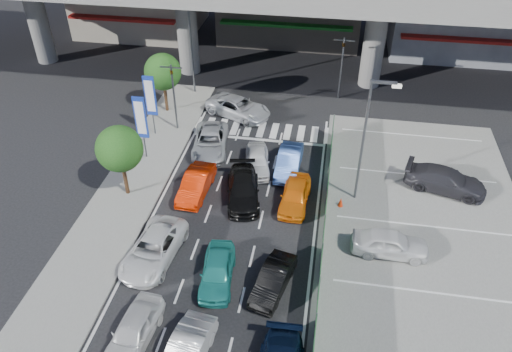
% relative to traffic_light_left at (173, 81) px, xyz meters
% --- Properties ---
extents(ground, '(120.00, 120.00, 0.00)m').
position_rel_traffic_light_left_xyz_m(ground, '(6.20, -12.00, -3.94)').
color(ground, black).
rests_on(ground, ground).
extents(parking_lot, '(12.00, 28.00, 0.06)m').
position_rel_traffic_light_left_xyz_m(parking_lot, '(17.20, -10.00, -3.91)').
color(parking_lot, slate).
rests_on(parking_lot, ground).
extents(sidewalk_left, '(4.00, 30.00, 0.12)m').
position_rel_traffic_light_left_xyz_m(sidewalk_left, '(-0.80, -8.00, -3.88)').
color(sidewalk_left, slate).
rests_on(sidewalk_left, ground).
extents(fence_run, '(0.16, 22.00, 1.80)m').
position_rel_traffic_light_left_xyz_m(fence_run, '(11.50, -11.00, -3.04)').
color(fence_run, '#1D5628').
rests_on(fence_run, ground).
extents(traffic_light_left, '(1.60, 1.24, 5.20)m').
position_rel_traffic_light_left_xyz_m(traffic_light_left, '(0.00, 0.00, 0.00)').
color(traffic_light_left, '#595B60').
rests_on(traffic_light_left, ground).
extents(traffic_light_right, '(1.60, 1.24, 5.20)m').
position_rel_traffic_light_left_xyz_m(traffic_light_right, '(11.70, 7.00, 0.00)').
color(traffic_light_right, '#595B60').
rests_on(traffic_light_right, ground).
extents(street_lamp_right, '(1.65, 0.22, 8.00)m').
position_rel_traffic_light_left_xyz_m(street_lamp_right, '(13.37, -6.00, 0.83)').
color(street_lamp_right, '#595B60').
rests_on(street_lamp_right, ground).
extents(street_lamp_left, '(1.65, 0.22, 8.00)m').
position_rel_traffic_light_left_xyz_m(street_lamp_left, '(-0.13, 6.00, 0.83)').
color(street_lamp_left, '#595B60').
rests_on(street_lamp_left, ground).
extents(signboard_near, '(0.80, 0.14, 4.70)m').
position_rel_traffic_light_left_xyz_m(signboard_near, '(-1.00, -4.01, -0.87)').
color(signboard_near, '#595B60').
rests_on(signboard_near, ground).
extents(signboard_far, '(0.80, 0.14, 4.70)m').
position_rel_traffic_light_left_xyz_m(signboard_far, '(-1.40, -1.01, -0.87)').
color(signboard_far, '#595B60').
rests_on(signboard_far, ground).
extents(tree_near, '(2.80, 2.80, 4.80)m').
position_rel_traffic_light_left_xyz_m(tree_near, '(-0.80, -8.00, -0.55)').
color(tree_near, '#382314').
rests_on(tree_near, ground).
extents(tree_far, '(2.80, 2.80, 4.80)m').
position_rel_traffic_light_left_xyz_m(tree_far, '(-1.60, 2.50, -0.55)').
color(tree_far, '#382314').
rests_on(tree_far, ground).
extents(van_white_back_left, '(1.99, 4.18, 1.38)m').
position_rel_traffic_light_left_xyz_m(van_white_back_left, '(3.47, -18.06, -3.25)').
color(van_white_back_left, silver).
rests_on(van_white_back_left, ground).
extents(sedan_white_mid_left, '(2.80, 5.18, 1.38)m').
position_rel_traffic_light_left_xyz_m(sedan_white_mid_left, '(2.67, -13.00, -3.25)').
color(sedan_white_mid_left, white).
rests_on(sedan_white_mid_left, ground).
extents(taxi_teal_mid, '(2.02, 4.16, 1.37)m').
position_rel_traffic_light_left_xyz_m(taxi_teal_mid, '(6.35, -13.95, -3.25)').
color(taxi_teal_mid, teal).
rests_on(taxi_teal_mid, ground).
extents(hatch_black_mid_right, '(2.11, 3.95, 1.24)m').
position_rel_traffic_light_left_xyz_m(hatch_black_mid_right, '(9.22, -14.01, -3.32)').
color(hatch_black_mid_right, black).
rests_on(hatch_black_mid_right, ground).
extents(taxi_orange_left, '(1.66, 4.26, 1.38)m').
position_rel_traffic_light_left_xyz_m(taxi_orange_left, '(3.41, -7.16, -3.25)').
color(taxi_orange_left, '#BF2103').
rests_on(taxi_orange_left, ground).
extents(sedan_black_mid, '(2.86, 5.05, 1.38)m').
position_rel_traffic_light_left_xyz_m(sedan_black_mid, '(6.39, -7.18, -3.25)').
color(sedan_black_mid, black).
rests_on(sedan_black_mid, ground).
extents(taxi_orange_right, '(1.84, 4.13, 1.38)m').
position_rel_traffic_light_left_xyz_m(taxi_orange_right, '(9.59, -7.22, -3.25)').
color(taxi_orange_right, orange).
rests_on(taxi_orange_right, ground).
extents(wagon_silver_front_left, '(3.01, 5.25, 1.38)m').
position_rel_traffic_light_left_xyz_m(wagon_silver_front_left, '(3.11, -2.29, -3.25)').
color(wagon_silver_front_left, '#B4B6BB').
rests_on(wagon_silver_front_left, ground).
extents(sedan_white_front_mid, '(2.30, 4.12, 1.33)m').
position_rel_traffic_light_left_xyz_m(sedan_white_front_mid, '(6.74, -3.97, -3.27)').
color(sedan_white_front_mid, white).
rests_on(sedan_white_front_mid, ground).
extents(kei_truck_front_right, '(1.60, 4.23, 1.38)m').
position_rel_traffic_light_left_xyz_m(kei_truck_front_right, '(8.82, -3.80, -3.25)').
color(kei_truck_front_right, '#4971CC').
rests_on(kei_truck_front_right, ground).
extents(crossing_wagon_silver, '(5.71, 4.28, 1.44)m').
position_rel_traffic_light_left_xyz_m(crossing_wagon_silver, '(4.11, 2.80, -3.22)').
color(crossing_wagon_silver, '#BABDC3').
rests_on(crossing_wagon_silver, ground).
extents(parked_sedan_white, '(4.12, 1.67, 1.40)m').
position_rel_traffic_light_left_xyz_m(parked_sedan_white, '(15.05, -10.54, -3.17)').
color(parked_sedan_white, silver).
rests_on(parked_sedan_white, parking_lot).
extents(parked_sedan_dgrey, '(5.32, 3.21, 1.44)m').
position_rel_traffic_light_left_xyz_m(parked_sedan_dgrey, '(18.72, -4.28, -3.15)').
color(parked_sedan_dgrey, '#323137').
rests_on(parked_sedan_dgrey, parking_lot).
extents(traffic_cone, '(0.38, 0.38, 0.62)m').
position_rel_traffic_light_left_xyz_m(traffic_cone, '(12.35, -7.01, -3.57)').
color(traffic_cone, red).
rests_on(traffic_cone, parking_lot).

